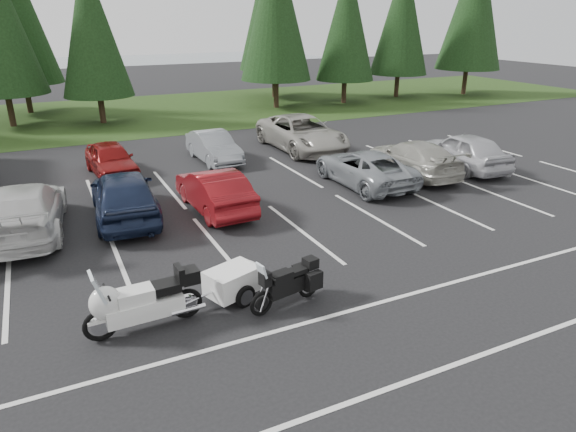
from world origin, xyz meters
The scene contains 22 objects.
ground centered at (0.00, 0.00, 0.00)m, with size 120.00×120.00×0.00m, color black.
grass_strip centered at (0.00, 24.00, 0.01)m, with size 80.00×16.00×0.01m, color #1D3210.
lake_water centered at (4.00, 55.00, 0.00)m, with size 70.00×50.00×0.02m, color slate.
stall_markings centered at (0.00, 2.00, 0.00)m, with size 32.00×16.00×0.01m, color silver.
conifer_5 centered at (0.00, 21.60, 5.63)m, with size 4.14×4.14×9.63m.
conifer_6 centered at (12.00, 22.10, 6.71)m, with size 4.93×4.93×11.48m.
conifer_7 centered at (17.50, 21.80, 5.81)m, with size 4.27×4.27×9.94m.
conifer_8 centered at (23.00, 22.60, 6.17)m, with size 4.53×4.53×10.56m.
conifer_9 centered at (29.00, 21.30, 7.07)m, with size 5.19×5.19×12.10m.
conifer_back_b centered at (-4.00, 27.50, 6.77)m, with size 4.97×4.97×11.58m.
car_near_3 centered at (-4.39, 4.56, 0.78)m, with size 2.17×5.35×1.55m, color silver.
car_near_4 centered at (-1.47, 4.52, 0.82)m, with size 1.95×4.84×1.65m, color #162039.
car_near_5 centered at (1.40, 4.00, 0.71)m, with size 1.50×4.29×1.42m, color maroon.
car_near_6 centered at (7.56, 4.19, 0.68)m, with size 2.25×4.88×1.36m, color gray.
car_near_7 centered at (10.12, 4.44, 0.71)m, with size 1.99×4.90×1.42m, color #9D9B90.
car_near_8 centered at (12.68, 4.20, 0.79)m, with size 1.85×4.61×1.57m, color #B1B1B6.
car_far_2 centered at (-1.15, 9.80, 0.68)m, with size 1.61×3.99×1.36m, color maroon.
car_far_3 centered at (3.36, 10.05, 0.66)m, with size 1.41×4.04×1.33m, color gray.
car_far_4 centered at (7.95, 10.23, 0.82)m, with size 2.73×5.91×1.64m, color #9C988F.
touring_motorcycle centered at (-2.19, -2.19, 0.77)m, with size 2.78×0.85×1.54m, color silver, non-canonical shape.
cargo_trailer centered at (-0.10, -1.84, 0.40)m, with size 1.71×0.96×0.79m, color white, non-canonical shape.
adventure_motorcycle centered at (0.88, -2.65, 0.65)m, with size 2.12×0.74×1.29m, color black, non-canonical shape.
Camera 1 is at (-3.53, -11.87, 6.22)m, focal length 32.00 mm.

